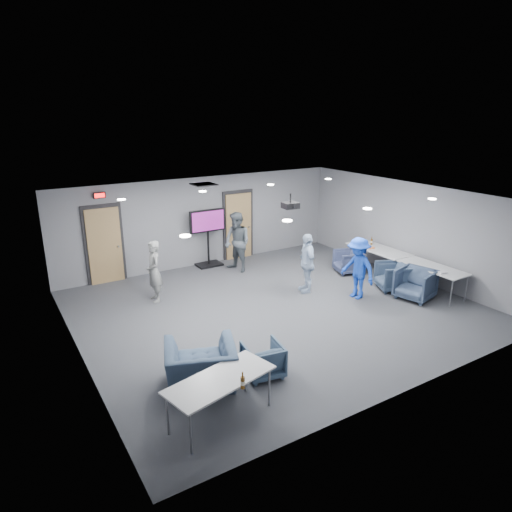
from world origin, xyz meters
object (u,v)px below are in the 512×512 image
table_right_a (378,250)px  bottle_right (372,242)px  person_a (154,271)px  person_c (307,263)px  chair_front_b (201,366)px  person_b (237,242)px  chair_front_a (263,360)px  chair_right_a (348,262)px  person_d (358,268)px  tv_stand (208,234)px  projector (290,205)px  table_right_b (433,269)px  table_front_left (220,381)px  chair_right_c (415,284)px  bottle_front (243,382)px  chair_right_b (393,276)px

table_right_a → bottle_right: bearing=-17.4°
bottle_right → person_a: bearing=171.3°
person_c → chair_front_b: person_c is taller
person_b → chair_front_a: size_ratio=2.59×
person_b → chair_right_a: person_b is taller
person_d → chair_front_b: (-5.06, -1.49, -0.41)m
bottle_right → chair_front_b: bearing=-156.9°
tv_stand → projector: 3.68m
person_c → table_right_b: (2.69, -1.83, -0.10)m
chair_front_b → table_front_left: (-0.13, -1.00, 0.29)m
bottle_right → chair_right_c: bearing=-108.5°
table_front_left → bottle_front: bottle_front is taller
table_right_b → person_c: bearing=55.8°
chair_right_a → table_right_b: table_right_b is taller
person_b → chair_front_a: (-2.36, -5.13, -0.58)m
person_c → tv_stand: 3.49m
table_front_left → chair_front_b: bearing=69.9°
chair_right_b → bottle_right: bottle_right is taller
person_c → chair_right_b: bearing=80.5°
person_c → chair_right_c: 2.78m
person_d → chair_right_a: person_d is taller
person_b → chair_right_b: (2.81, -3.45, -0.52)m
chair_right_c → tv_stand: tv_stand is taller
chair_front_b → projector: (3.58, 2.41, 2.01)m
person_a → chair_front_b: size_ratio=1.30×
person_b → projector: size_ratio=4.57×
table_front_left → bottle_front: 0.45m
chair_front_b → table_front_left: 1.05m
person_b → chair_right_a: 3.32m
table_front_left → tv_stand: (3.07, 6.75, 0.31)m
chair_right_a → chair_front_a: chair_right_a is taller
chair_right_b → table_right_b: bearing=67.1°
chair_right_b → table_right_b: size_ratio=0.45×
person_d → projector: 2.37m
bottle_right → person_d: bearing=-142.8°
person_a → chair_right_b: 6.24m
person_b → person_a: bearing=-87.6°
chair_right_c → chair_front_a: bearing=-94.4°
chair_right_c → bottle_right: (0.78, 2.34, 0.43)m
chair_right_c → table_right_a: 2.05m
bottle_front → table_front_left: bearing=113.0°
chair_right_b → chair_front_a: bearing=-47.0°
person_c → table_front_left: size_ratio=0.85×
person_b → tv_stand: person_b is taller
person_c → table_front_left: bearing=-32.0°
chair_right_a → table_front_left: table_front_left is taller
person_c → table_right_a: bearing=110.6°
person_a → table_right_b: bearing=65.7°
chair_right_a → chair_front_a: 6.05m
person_c → table_right_b: 3.26m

